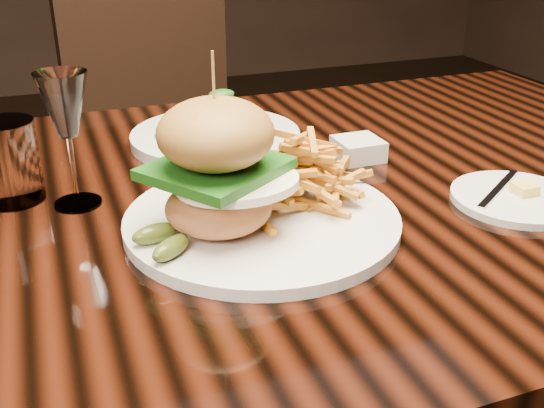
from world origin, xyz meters
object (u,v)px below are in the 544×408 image
object	(u,v)px
far_dish	(216,132)
chair_far	(166,133)
dining_table	(231,244)
burger_plate	(259,182)
wine_glass	(65,110)

from	to	relation	value
far_dish	chair_far	distance (m)	0.72
dining_table	burger_plate	distance (m)	0.17
wine_glass	burger_plate	bearing A→B (deg)	-35.30
burger_plate	chair_far	bearing A→B (deg)	63.51
dining_table	far_dish	world-z (taller)	far_dish
burger_plate	wine_glass	xyz separation A→B (m)	(-0.20, 0.14, 0.07)
burger_plate	chair_far	xyz separation A→B (m)	(0.08, 0.99, -0.27)
dining_table	wine_glass	distance (m)	0.28
wine_glass	chair_far	size ratio (longest dim) A/B	0.18
dining_table	wine_glass	bearing A→B (deg)	168.48
burger_plate	far_dish	world-z (taller)	burger_plate
wine_glass	dining_table	bearing A→B (deg)	-11.52
burger_plate	wine_glass	world-z (taller)	burger_plate
wine_glass	far_dish	size ratio (longest dim) A/B	0.63
chair_far	wine_glass	bearing A→B (deg)	-115.99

